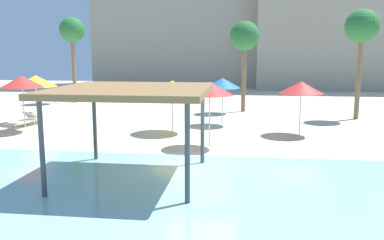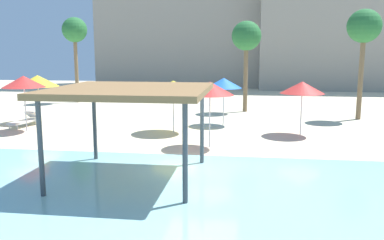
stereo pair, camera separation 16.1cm
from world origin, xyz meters
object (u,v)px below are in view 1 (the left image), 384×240
at_px(beach_umbrella_red_2, 301,87).
at_px(lounge_chair_5, 23,120).
at_px(shade_pavilion, 132,93).
at_px(beach_umbrella_yellow_0, 172,87).
at_px(palm_tree_0, 245,38).
at_px(beach_umbrella_red_4, 22,82).
at_px(palm_tree_1, 362,29).
at_px(beach_umbrella_red_3, 210,88).
at_px(beach_umbrella_blue_5, 222,83).
at_px(beach_umbrella_yellow_1, 36,81).
at_px(palm_tree_3, 72,32).

height_order(beach_umbrella_red_2, lounge_chair_5, beach_umbrella_red_2).
relative_size(shade_pavilion, lounge_chair_5, 2.33).
height_order(beach_umbrella_yellow_0, palm_tree_0, palm_tree_0).
distance_m(beach_umbrella_red_4, lounge_chair_5, 2.58).
height_order(beach_umbrella_red_2, palm_tree_1, palm_tree_1).
distance_m(lounge_chair_5, palm_tree_0, 14.22).
height_order(beach_umbrella_yellow_0, beach_umbrella_red_3, beach_umbrella_red_3).
bearing_deg(beach_umbrella_yellow_0, palm_tree_0, 65.73).
xyz_separation_m(beach_umbrella_red_3, palm_tree_1, (7.99, 8.17, 2.76)).
bearing_deg(beach_umbrella_red_3, lounge_chair_5, 161.37).
relative_size(beach_umbrella_red_2, beach_umbrella_blue_5, 1.00).
bearing_deg(beach_umbrella_red_2, beach_umbrella_red_4, -176.23).
distance_m(shade_pavilion, palm_tree_1, 16.36).
bearing_deg(beach_umbrella_blue_5, shade_pavilion, -102.83).
bearing_deg(beach_umbrella_yellow_1, palm_tree_3, 100.40).
relative_size(beach_umbrella_yellow_0, palm_tree_3, 0.39).
distance_m(beach_umbrella_red_3, beach_umbrella_red_4, 9.60).
bearing_deg(beach_umbrella_blue_5, palm_tree_1, 20.75).
height_order(beach_umbrella_red_4, palm_tree_0, palm_tree_0).
xyz_separation_m(beach_umbrella_yellow_1, palm_tree_1, (18.00, 3.41, 2.88)).
bearing_deg(beach_umbrella_blue_5, palm_tree_0, 77.82).
bearing_deg(lounge_chair_5, beach_umbrella_red_2, 97.85).
height_order(beach_umbrella_blue_5, palm_tree_1, palm_tree_1).
height_order(beach_umbrella_red_3, palm_tree_0, palm_tree_0).
bearing_deg(shade_pavilion, beach_umbrella_red_4, 137.53).
bearing_deg(beach_umbrella_yellow_0, beach_umbrella_red_3, -54.72).
relative_size(beach_umbrella_yellow_1, beach_umbrella_red_2, 1.04).
height_order(beach_umbrella_blue_5, lounge_chair_5, beach_umbrella_blue_5).
xyz_separation_m(shade_pavilion, beach_umbrella_yellow_1, (-8.04, 9.33, -0.36)).
bearing_deg(beach_umbrella_yellow_0, lounge_chair_5, 176.17).
bearing_deg(beach_umbrella_yellow_1, shade_pavilion, -49.23).
bearing_deg(beach_umbrella_red_2, beach_umbrella_blue_5, 150.23).
bearing_deg(beach_umbrella_red_2, lounge_chair_5, 178.58).
bearing_deg(palm_tree_0, shade_pavilion, -102.60).
relative_size(beach_umbrella_red_4, beach_umbrella_blue_5, 1.08).
height_order(beach_umbrella_red_3, lounge_chair_5, beach_umbrella_red_3).
bearing_deg(beach_umbrella_yellow_0, palm_tree_1, 27.83).
distance_m(beach_umbrella_red_4, palm_tree_3, 12.23).
bearing_deg(lounge_chair_5, palm_tree_0, 130.71).
height_order(lounge_chair_5, palm_tree_1, palm_tree_1).
bearing_deg(palm_tree_3, palm_tree_1, -16.04).
distance_m(beach_umbrella_yellow_1, palm_tree_1, 18.55).
distance_m(beach_umbrella_yellow_1, lounge_chair_5, 2.40).
xyz_separation_m(shade_pavilion, lounge_chair_5, (-8.16, 7.99, -2.35)).
xyz_separation_m(beach_umbrella_red_2, palm_tree_0, (-2.67, 7.39, 2.54)).
xyz_separation_m(beach_umbrella_red_2, lounge_chair_5, (-14.19, 0.35, -1.92)).
xyz_separation_m(beach_umbrella_blue_5, palm_tree_1, (7.73, 2.93, 2.93)).
xyz_separation_m(beach_umbrella_red_4, lounge_chair_5, (-0.78, 1.23, -2.13)).
relative_size(shade_pavilion, beach_umbrella_red_3, 1.70).
xyz_separation_m(shade_pavilion, palm_tree_0, (3.36, 15.03, 2.12)).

